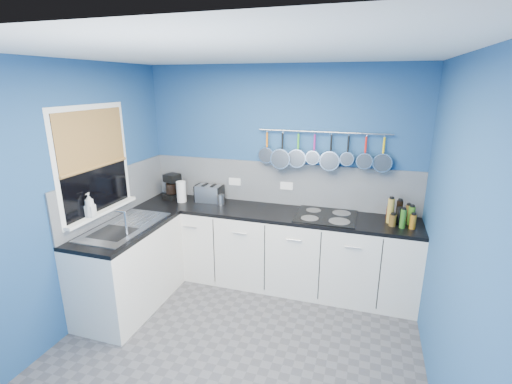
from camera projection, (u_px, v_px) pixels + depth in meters
The scene contains 45 objects.
floor at pixel (237, 348), 3.31m from camera, with size 3.20×3.00×0.02m, color #47474C.
ceiling at pixel (231, 51), 2.59m from camera, with size 3.20×3.00×0.02m, color white.
wall_back at pixel (279, 175), 4.33m from camera, with size 3.20×0.02×2.50m, color navy.
wall_front at pixel (110, 338), 1.57m from camera, with size 3.20×0.02×2.50m, color navy.
wall_left at pixel (72, 200), 3.41m from camera, with size 0.02×3.00×2.50m, color navy.
wall_right at pixel (456, 243), 2.49m from camera, with size 0.02×3.00×2.50m, color navy.
backsplash_back at pixel (279, 183), 4.34m from camera, with size 3.20×0.02×0.50m, color gray.
backsplash_left at pixel (117, 192), 3.98m from camera, with size 0.02×1.80×0.50m, color gray.
cabinet_run_back at pixel (272, 249), 4.28m from camera, with size 3.20×0.60×0.86m, color silver.
worktop_back at pixel (272, 213), 4.15m from camera, with size 3.20×0.60×0.04m, color black.
cabinet_run_left at pixel (129, 268), 3.83m from camera, with size 0.60×1.20×0.86m, color silver.
worktop_left at pixel (125, 229), 3.70m from camera, with size 0.60×1.20×0.04m, color black.
window_frame at pixel (94, 162), 3.59m from camera, with size 0.01×1.00×1.10m, color white.
window_glass at pixel (94, 162), 3.59m from camera, with size 0.01×0.90×1.00m, color black.
bamboo_blind at pixel (92, 139), 3.52m from camera, with size 0.01×0.90×0.55m, color olive.
window_sill at pixel (102, 212), 3.73m from camera, with size 0.10×0.98×0.03m, color white.
sink_unit at pixel (125, 226), 3.69m from camera, with size 0.50×0.95×0.01m, color silver.
mixer_tap at pixel (126, 223), 3.45m from camera, with size 0.12×0.08×0.26m, color silver, non-canonical shape.
socket_left at pixel (235, 182), 4.49m from camera, with size 0.15×0.01×0.09m, color white.
socket_right at pixel (287, 186), 4.30m from camera, with size 0.15×0.01×0.09m, color white.
pot_rail at pixel (323, 132), 3.98m from camera, with size 0.02×0.02×1.45m, color silver.
soap_bottle_a at pixel (90, 205), 3.52m from camera, with size 0.09×0.09×0.24m, color white.
soap_bottle_b at pixel (90, 208), 3.53m from camera, with size 0.08×0.08×0.17m, color white.
paper_towel at pixel (181, 192), 4.44m from camera, with size 0.11×0.11×0.25m, color white.
coffee_maker at pixel (172, 186), 4.56m from camera, with size 0.17×0.19×0.31m, color black, non-canonical shape.
toaster at pixel (209, 193), 4.46m from camera, with size 0.31×0.18×0.20m, color silver.
canister at pixel (221, 200), 4.36m from camera, with size 0.08×0.08×0.12m, color silver.
hob at pixel (326, 216), 3.97m from camera, with size 0.64×0.56×0.01m, color black.
pan_0 at pixel (267, 147), 4.21m from camera, with size 0.19×0.07×0.38m, color silver, non-canonical shape.
pan_1 at pixel (282, 149), 4.16m from camera, with size 0.23×0.12×0.42m, color silver, non-canonical shape.
pan_2 at pixel (298, 149), 4.11m from camera, with size 0.21×0.09×0.40m, color silver, non-canonical shape.
pan_3 at pixel (314, 148), 4.05m from camera, with size 0.16×0.12×0.35m, color silver, non-canonical shape.
pan_4 at pixel (331, 151), 4.00m from camera, with size 0.22×0.10×0.41m, color silver, non-canonical shape.
pan_5 at pixel (348, 149), 3.94m from camera, with size 0.15×0.11×0.34m, color silver, non-canonical shape.
pan_6 at pixel (365, 151), 3.89m from camera, with size 0.17×0.12×0.36m, color silver, non-canonical shape.
pan_7 at pixel (383, 153), 3.84m from camera, with size 0.20×0.08×0.39m, color silver, non-canonical shape.
condiment_0 at pixel (408, 213), 3.84m from camera, with size 0.06×0.06×0.17m, color brown.
condiment_1 at pixel (399, 211), 3.84m from camera, with size 0.06×0.06×0.22m, color black.
condiment_2 at pixel (389, 213), 3.90m from camera, with size 0.07×0.07×0.13m, color #4C190C.
condiment_3 at pixel (411, 216), 3.72m from camera, with size 0.07×0.07×0.19m, color #3F721E.
condiment_4 at pixel (399, 216), 3.75m from camera, with size 0.07×0.07×0.16m, color black.
condiment_5 at pixel (390, 211), 3.77m from camera, with size 0.07×0.07×0.26m, color olive.
condiment_6 at pixel (413, 222), 3.63m from camera, with size 0.06×0.06×0.14m, color #8C5914.
condiment_7 at pixel (403, 219), 3.64m from camera, with size 0.06×0.06×0.19m, color #265919.
condiment_8 at pixel (393, 220), 3.70m from camera, with size 0.07×0.07×0.12m, color brown.
Camera 1 is at (0.99, -2.59, 2.30)m, focal length 25.70 mm.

